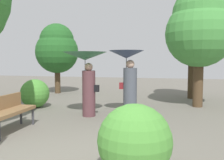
# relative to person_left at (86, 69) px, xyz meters

# --- Properties ---
(ground_plane) EXTENTS (40.00, 40.00, 0.00)m
(ground_plane) POSITION_rel_person_left_xyz_m (0.66, -3.17, -1.41)
(ground_plane) COLOR #6B665B
(person_left) EXTENTS (1.30, 1.30, 1.91)m
(person_left) POSITION_rel_person_left_xyz_m (0.00, 0.00, 0.00)
(person_left) COLOR #563338
(person_left) RESTS_ON ground
(person_right) EXTENTS (1.05, 1.05, 1.96)m
(person_right) POSITION_rel_person_left_xyz_m (1.18, 0.42, -0.11)
(person_right) COLOR #474C56
(person_right) RESTS_ON ground
(park_bench) EXTENTS (0.56, 1.52, 0.83)m
(park_bench) POSITION_rel_person_left_xyz_m (-1.22, -1.98, -0.90)
(park_bench) COLOR #38383D
(park_bench) RESTS_ON ground
(tree_near_right) EXTENTS (2.38, 2.38, 4.25)m
(tree_near_right) POSITION_rel_person_left_xyz_m (3.35, 2.37, 1.41)
(tree_near_right) COLOR #4C3823
(tree_near_right) RESTS_ON ground
(tree_mid_left) EXTENTS (2.15, 2.15, 3.52)m
(tree_mid_left) POSITION_rel_person_left_xyz_m (-3.25, 4.52, 0.86)
(tree_mid_left) COLOR #4C3823
(tree_mid_left) RESTS_ON ground
(tree_mid_right) EXTENTS (2.07, 2.07, 4.03)m
(tree_mid_right) POSITION_rel_person_left_xyz_m (3.27, 4.38, 1.31)
(tree_mid_right) COLOR #42301E
(tree_mid_right) RESTS_ON ground
(bush_path_left) EXTENTS (1.05, 1.05, 1.05)m
(bush_path_left) POSITION_rel_person_left_xyz_m (2.01, -3.52, -0.89)
(bush_path_left) COLOR #4C9338
(bush_path_left) RESTS_ON ground
(bush_path_right) EXTENTS (1.01, 1.01, 1.01)m
(bush_path_right) POSITION_rel_person_left_xyz_m (-2.22, 0.77, -0.91)
(bush_path_right) COLOR #4C9338
(bush_path_right) RESTS_ON ground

